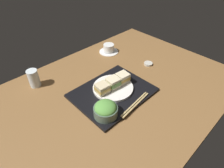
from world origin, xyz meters
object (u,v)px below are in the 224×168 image
(salad_bowl, at_px, (106,110))
(coffee_cup, at_px, (109,49))
(sandwich_plate, at_px, (113,88))
(chopsticks_pair, at_px, (135,104))
(sandwich_middle, at_px, (113,83))
(sandwich_far, at_px, (123,78))
(drinking_glass, at_px, (34,78))
(sandwich_near, at_px, (102,88))
(small_sauce_dish, at_px, (148,64))

(salad_bowl, distance_m, coffee_cup, 0.63)
(sandwich_plate, relative_size, chopsticks_pair, 1.02)
(sandwich_middle, relative_size, sandwich_far, 0.98)
(salad_bowl, distance_m, drinking_glass, 0.48)
(sandwich_plate, distance_m, sandwich_middle, 0.04)
(sandwich_plate, distance_m, sandwich_far, 0.08)
(sandwich_plate, distance_m, sandwich_near, 0.08)
(drinking_glass, xyz_separation_m, small_sauce_dish, (0.65, -0.32, -0.04))
(chopsticks_pair, bearing_deg, sandwich_plate, 87.52)
(sandwich_near, distance_m, coffee_cup, 0.48)
(sandwich_far, xyz_separation_m, chopsticks_pair, (-0.08, -0.16, -0.04))
(salad_bowl, bearing_deg, sandwich_middle, 35.50)
(sandwich_plate, xyz_separation_m, sandwich_near, (-0.07, 0.01, 0.03))
(drinking_glass, bearing_deg, sandwich_plate, -49.84)
(sandwich_middle, distance_m, salad_bowl, 0.20)
(sandwich_plate, distance_m, coffee_cup, 0.44)
(coffee_cup, bearing_deg, sandwich_middle, -130.09)
(sandwich_middle, xyz_separation_m, salad_bowl, (-0.16, -0.11, -0.01))
(sandwich_plate, bearing_deg, chopsticks_pair, -92.48)
(sandwich_far, relative_size, salad_bowl, 0.62)
(drinking_glass, bearing_deg, small_sauce_dish, -26.44)
(sandwich_far, relative_size, small_sauce_dish, 1.27)
(chopsticks_pair, relative_size, drinking_glass, 2.13)
(sandwich_far, distance_m, small_sauce_dish, 0.29)
(sandwich_plate, bearing_deg, sandwich_middle, 143.13)
(small_sauce_dish, bearing_deg, sandwich_far, -173.56)
(sandwich_near, bearing_deg, small_sauce_dish, 2.19)
(sandwich_far, relative_size, drinking_glass, 0.69)
(sandwich_near, relative_size, sandwich_far, 0.98)
(sandwich_plate, relative_size, sandwich_far, 3.14)
(drinking_glass, bearing_deg, sandwich_near, -56.96)
(sandwich_near, distance_m, sandwich_far, 0.14)
(chopsticks_pair, bearing_deg, coffee_cup, 60.17)
(coffee_cup, bearing_deg, small_sauce_dish, -76.63)
(sandwich_near, xyz_separation_m, chopsticks_pair, (0.06, -0.18, -0.04))
(sandwich_far, bearing_deg, chopsticks_pair, -116.15)
(sandwich_middle, relative_size, small_sauce_dish, 1.25)
(chopsticks_pair, distance_m, drinking_glass, 0.59)
(drinking_glass, bearing_deg, sandwich_far, -44.19)
(sandwich_near, relative_size, salad_bowl, 0.61)
(salad_bowl, relative_size, small_sauce_dish, 2.06)
(sandwich_middle, bearing_deg, chopsticks_pair, -92.48)
(sandwich_plate, bearing_deg, sandwich_near, 173.81)
(sandwich_plate, xyz_separation_m, coffee_cup, (0.28, 0.33, 0.00))
(sandwich_plate, relative_size, small_sauce_dish, 4.00)
(sandwich_near, height_order, sandwich_far, sandwich_far)
(small_sauce_dish, bearing_deg, salad_bowl, -165.00)
(coffee_cup, relative_size, drinking_glass, 1.35)
(sandwich_far, bearing_deg, sandwich_plate, 173.81)
(sandwich_middle, height_order, chopsticks_pair, sandwich_middle)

